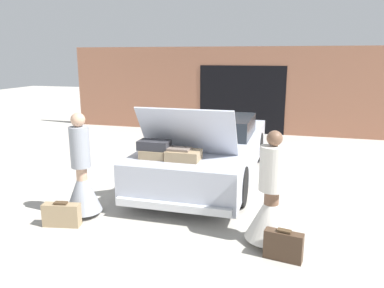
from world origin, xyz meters
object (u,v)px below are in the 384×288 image
person_left (82,180)px  suitcase_beside_right_person (283,246)px  car (209,149)px  person_right (271,205)px  suitcase_beside_left_person (62,215)px

person_left → suitcase_beside_right_person: bearing=78.3°
car → person_right: (1.47, -2.64, -0.04)m
suitcase_beside_right_person → suitcase_beside_left_person: bearing=178.3°
car → person_right: car is taller
car → suitcase_beside_left_person: (-1.58, -2.95, -0.41)m
car → suitcase_beside_right_person: bearing=-61.3°
car → suitcase_beside_left_person: car is taller
car → suitcase_beside_left_person: size_ratio=8.50×
person_right → suitcase_beside_right_person: size_ratio=3.16×
car → suitcase_beside_right_person: 3.50m
suitcase_beside_left_person → suitcase_beside_right_person: suitcase_beside_right_person is taller
car → suitcase_beside_right_person: (1.67, -3.05, -0.40)m
suitcase_beside_right_person → person_right: bearing=115.4°
person_right → suitcase_beside_left_person: (-3.06, -0.31, -0.38)m
person_left → suitcase_beside_left_person: size_ratio=2.89×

